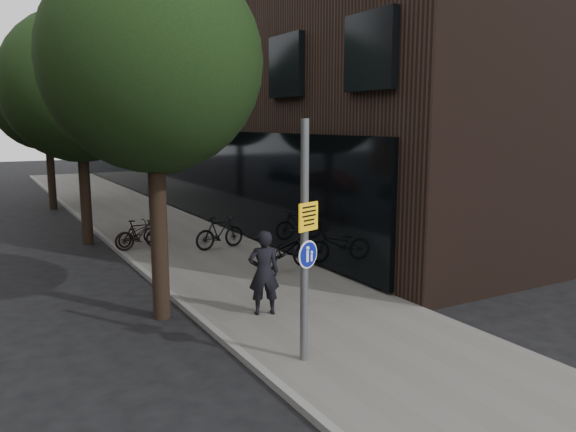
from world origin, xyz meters
TOP-DOWN VIEW (x-y plane):
  - ground at (0.00, 0.00)m, footprint 120.00×120.00m
  - sidewalk at (0.25, 10.00)m, footprint 4.50×60.00m
  - curb_edge at (-2.00, 10.00)m, footprint 0.15×60.00m
  - building_right_dark_brick at (8.50, 22.00)m, footprint 12.00×40.00m
  - street_tree_near at (-2.53, 4.64)m, footprint 4.40×4.40m
  - street_tree_mid at (-2.53, 13.14)m, footprint 5.00×5.00m
  - street_tree_far at (-2.53, 22.14)m, footprint 5.00×5.00m
  - signpost at (-1.21, 0.95)m, footprint 0.45×0.18m
  - pedestrian at (-0.74, 3.35)m, footprint 0.75×0.61m
  - parked_bike_facade_near at (1.43, 6.35)m, footprint 2.02×1.07m
  - parked_bike_facade_far at (0.86, 9.60)m, footprint 1.79×0.74m
  - parked_bike_curb_near at (-1.31, 11.39)m, footprint 1.62×1.12m
  - parked_bike_curb_far at (-1.40, 10.75)m, footprint 1.61×0.49m

SIDE VIEW (x-z plane):
  - ground at x=0.00m, z-range 0.00..0.00m
  - sidewalk at x=0.25m, z-range 0.00..0.12m
  - curb_edge at x=-2.00m, z-range 0.00..0.13m
  - parked_bike_curb_near at x=-1.31m, z-range 0.12..0.93m
  - parked_bike_curb_far at x=-1.40m, z-range 0.12..1.08m
  - parked_bike_facade_near at x=1.43m, z-range 0.12..1.13m
  - parked_bike_facade_far at x=0.86m, z-range 0.12..1.17m
  - pedestrian at x=-0.74m, z-range 0.12..1.92m
  - signpost at x=-1.21m, z-range 0.14..4.20m
  - street_tree_near at x=-2.53m, z-range 1.36..8.86m
  - street_tree_mid at x=-2.53m, z-range 1.21..9.01m
  - street_tree_far at x=-2.53m, z-range 1.21..9.01m
  - building_right_dark_brick at x=8.50m, z-range 0.00..18.00m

